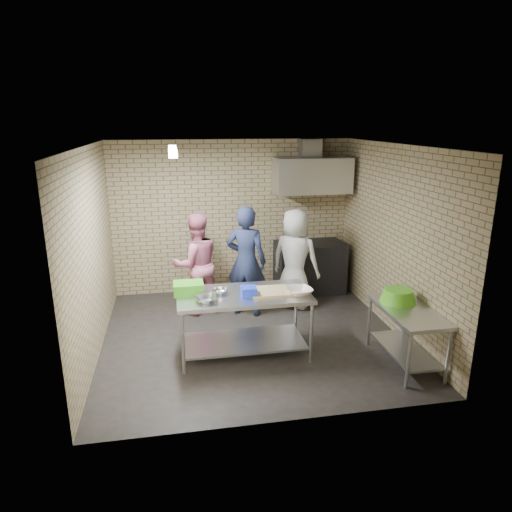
{
  "coord_description": "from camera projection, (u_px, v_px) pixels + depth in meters",
  "views": [
    {
      "loc": [
        -1.03,
        -6.0,
        3.02
      ],
      "look_at": [
        0.1,
        0.2,
        1.15
      ],
      "focal_mm": 32.34,
      "sensor_mm": 36.0,
      "label": 1
    }
  ],
  "objects": [
    {
      "name": "floor",
      "position": [
        252.0,
        336.0,
        6.69
      ],
      "size": [
        4.2,
        4.2,
        0.0
      ],
      "primitive_type": "plane",
      "color": "black",
      "rests_on": "ground"
    },
    {
      "name": "ceiling",
      "position": [
        251.0,
        145.0,
        5.92
      ],
      "size": [
        4.2,
        4.2,
        0.0
      ],
      "primitive_type": "plane",
      "rotation": [
        3.14,
        0.0,
        0.0
      ],
      "color": "black",
      "rests_on": "ground"
    },
    {
      "name": "back_wall",
      "position": [
        232.0,
        217.0,
        8.19
      ],
      "size": [
        4.2,
        0.06,
        2.7
      ],
      "primitive_type": "cube",
      "color": "#92875B",
      "rests_on": "ground"
    },
    {
      "name": "front_wall",
      "position": [
        287.0,
        301.0,
        4.42
      ],
      "size": [
        4.2,
        0.06,
        2.7
      ],
      "primitive_type": "cube",
      "color": "#92875B",
      "rests_on": "ground"
    },
    {
      "name": "left_wall",
      "position": [
        91.0,
        254.0,
        5.95
      ],
      "size": [
        0.06,
        4.0,
        2.7
      ],
      "primitive_type": "cube",
      "color": "#92875B",
      "rests_on": "ground"
    },
    {
      "name": "right_wall",
      "position": [
        394.0,
        240.0,
        6.67
      ],
      "size": [
        0.06,
        4.0,
        2.7
      ],
      "primitive_type": "cube",
      "color": "#92875B",
      "rests_on": "ground"
    },
    {
      "name": "prep_table",
      "position": [
        244.0,
        324.0,
        6.08
      ],
      "size": [
        1.72,
        0.86,
        0.86
      ],
      "primitive_type": "cube",
      "color": "#B6B8BD",
      "rests_on": "floor"
    },
    {
      "name": "side_counter",
      "position": [
        406.0,
        336.0,
        5.86
      ],
      "size": [
        0.6,
        1.2,
        0.75
      ],
      "primitive_type": "cube",
      "color": "silver",
      "rests_on": "floor"
    },
    {
      "name": "stove",
      "position": [
        309.0,
        267.0,
        8.35
      ],
      "size": [
        1.2,
        0.7,
        0.9
      ],
      "primitive_type": "cube",
      "color": "black",
      "rests_on": "floor"
    },
    {
      "name": "range_hood",
      "position": [
        312.0,
        175.0,
        7.93
      ],
      "size": [
        1.3,
        0.6,
        0.6
      ],
      "primitive_type": "cube",
      "color": "silver",
      "rests_on": "back_wall"
    },
    {
      "name": "hood_duct",
      "position": [
        310.0,
        148.0,
        7.94
      ],
      "size": [
        0.35,
        0.3,
        0.3
      ],
      "primitive_type": "cube",
      "color": "#A5A8AD",
      "rests_on": "back_wall"
    },
    {
      "name": "wall_shelf",
      "position": [
        324.0,
        184.0,
        8.21
      ],
      "size": [
        0.8,
        0.2,
        0.04
      ],
      "primitive_type": "cube",
      "color": "#3F2B19",
      "rests_on": "back_wall"
    },
    {
      "name": "fluorescent_fixture",
      "position": [
        173.0,
        151.0,
        5.77
      ],
      "size": [
        0.1,
        1.25,
        0.08
      ],
      "primitive_type": "cube",
      "color": "white",
      "rests_on": "ceiling"
    },
    {
      "name": "green_crate",
      "position": [
        189.0,
        288.0,
        5.93
      ],
      "size": [
        0.38,
        0.29,
        0.15
      ],
      "primitive_type": "cube",
      "color": "#3B9C1C",
      "rests_on": "prep_table"
    },
    {
      "name": "blue_tub",
      "position": [
        249.0,
        292.0,
        5.85
      ],
      "size": [
        0.19,
        0.19,
        0.12
      ],
      "primitive_type": "cube",
      "color": "#1B37CB",
      "rests_on": "prep_table"
    },
    {
      "name": "cutting_board",
      "position": [
        270.0,
        291.0,
        5.99
      ],
      "size": [
        0.53,
        0.4,
        0.03
      ],
      "primitive_type": "cube",
      "color": "tan",
      "rests_on": "prep_table"
    },
    {
      "name": "mixing_bowl_a",
      "position": [
        206.0,
        299.0,
        5.67
      ],
      "size": [
        0.31,
        0.31,
        0.07
      ],
      "primitive_type": "imported",
      "rotation": [
        0.0,
        0.0,
        0.17
      ],
      "color": "#ABAEB2",
      "rests_on": "prep_table"
    },
    {
      "name": "mixing_bowl_b",
      "position": [
        220.0,
        291.0,
        5.94
      ],
      "size": [
        0.24,
        0.24,
        0.06
      ],
      "primitive_type": "imported",
      "rotation": [
        0.0,
        0.0,
        0.17
      ],
      "color": "silver",
      "rests_on": "prep_table"
    },
    {
      "name": "ceramic_bowl",
      "position": [
        299.0,
        291.0,
        5.92
      ],
      "size": [
        0.38,
        0.38,
        0.08
      ],
      "primitive_type": "imported",
      "rotation": [
        0.0,
        0.0,
        0.17
      ],
      "color": "beige",
      "rests_on": "prep_table"
    },
    {
      "name": "green_basin",
      "position": [
        398.0,
        295.0,
        5.96
      ],
      "size": [
        0.46,
        0.46,
        0.17
      ],
      "primitive_type": null,
      "color": "#59C626",
      "rests_on": "side_counter"
    },
    {
      "name": "bottle_red",
      "position": [
        311.0,
        178.0,
        8.14
      ],
      "size": [
        0.07,
        0.07,
        0.18
      ],
      "primitive_type": "cylinder",
      "color": "#B22619",
      "rests_on": "wall_shelf"
    },
    {
      "name": "bottle_green",
      "position": [
        333.0,
        178.0,
        8.21
      ],
      "size": [
        0.06,
        0.06,
        0.15
      ],
      "primitive_type": "cylinder",
      "color": "green",
      "rests_on": "wall_shelf"
    },
    {
      "name": "man_navy",
      "position": [
        246.0,
        261.0,
        7.23
      ],
      "size": [
        0.76,
        0.65,
        1.76
      ],
      "primitive_type": "imported",
      "rotation": [
        0.0,
        0.0,
        2.71
      ],
      "color": "#151C35",
      "rests_on": "floor"
    },
    {
      "name": "woman_pink",
      "position": [
        196.0,
        264.0,
        7.31
      ],
      "size": [
        0.92,
        0.79,
        1.63
      ],
      "primitive_type": "imported",
      "rotation": [
        0.0,
        0.0,
        3.39
      ],
      "color": "#BF657E",
      "rests_on": "floor"
    },
    {
      "name": "woman_white",
      "position": [
        295.0,
        259.0,
        7.54
      ],
      "size": [
        0.96,
        0.92,
        1.66
      ],
      "primitive_type": "imported",
      "rotation": [
        0.0,
        0.0,
        2.48
      ],
      "color": "silver",
      "rests_on": "floor"
    }
  ]
}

